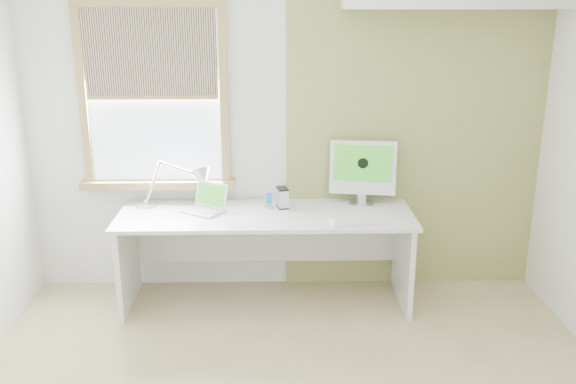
{
  "coord_description": "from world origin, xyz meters",
  "views": [
    {
      "loc": [
        -0.09,
        -3.05,
        2.28
      ],
      "look_at": [
        0.0,
        1.05,
        1.0
      ],
      "focal_mm": 39.3,
      "sensor_mm": 36.0,
      "label": 1
    }
  ],
  "objects_px": {
    "external_drive": "(282,198)",
    "imac": "(363,169)",
    "laptop": "(207,204)",
    "desk": "(266,235)",
    "desk_lamp": "(192,181)"
  },
  "relations": [
    {
      "from": "external_drive",
      "to": "desk",
      "type": "bearing_deg",
      "value": -147.41
    },
    {
      "from": "desk_lamp",
      "to": "laptop",
      "type": "distance_m",
      "value": 0.24
    },
    {
      "from": "desk",
      "to": "laptop",
      "type": "xyz_separation_m",
      "value": [
        -0.44,
        0.02,
        0.25
      ]
    },
    {
      "from": "desk_lamp",
      "to": "external_drive",
      "type": "height_order",
      "value": "desk_lamp"
    },
    {
      "from": "desk_lamp",
      "to": "external_drive",
      "type": "xyz_separation_m",
      "value": [
        0.7,
        -0.09,
        -0.11
      ]
    },
    {
      "from": "external_drive",
      "to": "imac",
      "type": "bearing_deg",
      "value": 7.76
    },
    {
      "from": "desk",
      "to": "desk_lamp",
      "type": "distance_m",
      "value": 0.71
    },
    {
      "from": "desk",
      "to": "desk_lamp",
      "type": "xyz_separation_m",
      "value": [
        -0.57,
        0.17,
        0.38
      ]
    },
    {
      "from": "laptop",
      "to": "external_drive",
      "type": "xyz_separation_m",
      "value": [
        0.57,
        0.06,
        0.03
      ]
    },
    {
      "from": "desk",
      "to": "desk_lamp",
      "type": "relative_size",
      "value": 3.42
    },
    {
      "from": "laptop",
      "to": "external_drive",
      "type": "distance_m",
      "value": 0.58
    },
    {
      "from": "desk_lamp",
      "to": "imac",
      "type": "relative_size",
      "value": 1.26
    },
    {
      "from": "desk_lamp",
      "to": "laptop",
      "type": "xyz_separation_m",
      "value": [
        0.12,
        -0.15,
        -0.14
      ]
    },
    {
      "from": "desk",
      "to": "desk_lamp",
      "type": "height_order",
      "value": "desk_lamp"
    },
    {
      "from": "desk",
      "to": "imac",
      "type": "xyz_separation_m",
      "value": [
        0.75,
        0.17,
        0.47
      ]
    }
  ]
}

